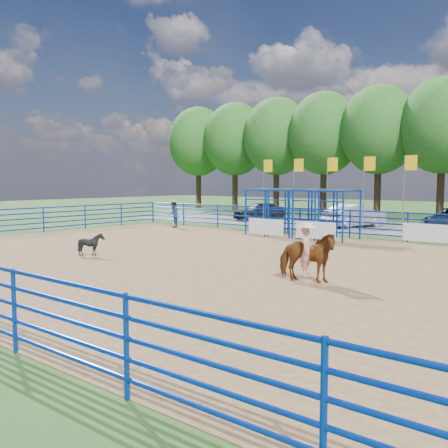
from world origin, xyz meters
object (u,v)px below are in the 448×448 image
at_px(car_a, 259,211).
at_px(car_b, 355,216).
at_px(spectator_cowboy, 173,214).
at_px(horse_and_rider, 307,253).
at_px(calf, 91,244).

relative_size(car_a, car_b, 0.91).
relative_size(spectator_cowboy, car_a, 0.43).
height_order(spectator_cowboy, car_b, spectator_cowboy).
distance_m(horse_and_rider, car_a, 23.21).
distance_m(car_a, car_b, 8.03).
xyz_separation_m(horse_and_rider, car_b, (-6.43, 17.54, -0.14)).
relative_size(horse_and_rider, car_b, 0.55).
distance_m(horse_and_rider, car_b, 18.68).
height_order(calf, car_a, car_a).
xyz_separation_m(calf, spectator_cowboy, (-5.92, 10.57, 0.41)).
bearing_deg(horse_and_rider, car_a, 128.45).
bearing_deg(car_b, horse_and_rider, 127.49).
bearing_deg(calf, car_a, 20.06).
relative_size(horse_and_rider, spectator_cowboy, 1.42).
bearing_deg(spectator_cowboy, car_b, 42.30).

